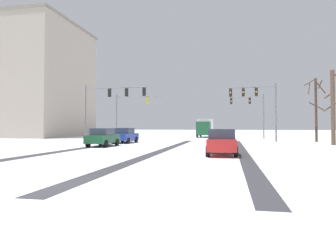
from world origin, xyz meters
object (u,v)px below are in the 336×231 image
at_px(bare_tree_sidewalk_far, 316,106).
at_px(office_building_far_left_block, 15,81).
at_px(traffic_signal_far_left, 129,108).
at_px(car_red_third, 222,142).
at_px(car_dark_green_second, 103,137).
at_px(traffic_signal_far_right, 252,107).
at_px(car_blue_lead, 125,135).
at_px(traffic_signal_near_left, 110,99).
at_px(box_truck_delivery, 205,127).
at_px(traffic_signal_near_right, 256,99).
at_px(bare_tree_sidewalk_mid, 333,105).

height_order(bare_tree_sidewalk_far, office_building_far_left_block, office_building_far_left_block).
xyz_separation_m(traffic_signal_far_left, car_red_third, (13.85, -23.54, -3.65)).
xyz_separation_m(car_dark_green_second, bare_tree_sidewalk_far, (20.93, 12.60, 3.27)).
distance_m(traffic_signal_far_right, car_dark_green_second, 25.77).
xyz_separation_m(car_blue_lead, car_dark_green_second, (-0.05, -5.81, 0.00)).
bearing_deg(traffic_signal_near_left, car_red_third, -46.27).
bearing_deg(box_truck_delivery, office_building_far_left_block, -175.13).
height_order(traffic_signal_near_right, traffic_signal_far_right, same).
xyz_separation_m(traffic_signal_far_right, car_blue_lead, (-14.25, -15.29, -3.78)).
bearing_deg(car_red_third, traffic_signal_near_left, 133.73).
distance_m(box_truck_delivery, bare_tree_sidewalk_mid, 23.98).
bearing_deg(traffic_signal_near_right, traffic_signal_near_left, -171.99).
bearing_deg(bare_tree_sidewalk_mid, car_blue_lead, -178.89).
bearing_deg(traffic_signal_far_left, bare_tree_sidewalk_far, -10.74).
distance_m(car_blue_lead, bare_tree_sidewalk_mid, 20.98).
distance_m(car_red_third, box_truck_delivery, 32.30).
bearing_deg(car_red_third, box_truck_delivery, 96.14).
xyz_separation_m(car_red_third, box_truck_delivery, (-3.46, 32.10, 0.82)).
distance_m(traffic_signal_near_left, car_dark_green_second, 8.27).
distance_m(car_red_third, office_building_far_left_block, 48.09).
bearing_deg(car_dark_green_second, car_blue_lead, 89.51).
bearing_deg(box_truck_delivery, car_blue_lead, -109.45).
relative_size(box_truck_delivery, bare_tree_sidewalk_far, 0.99).
bearing_deg(traffic_signal_far_left, car_dark_green_second, -79.13).
xyz_separation_m(traffic_signal_near_left, box_truck_delivery, (9.23, 18.84, -3.20)).
distance_m(traffic_signal_far_right, traffic_signal_far_left, 18.03).
xyz_separation_m(traffic_signal_near_left, traffic_signal_far_left, (-1.17, 10.28, -0.37)).
bearing_deg(bare_tree_sidewalk_far, box_truck_delivery, 136.44).
height_order(bare_tree_sidewalk_mid, bare_tree_sidewalk_far, bare_tree_sidewalk_far).
distance_m(car_dark_green_second, office_building_far_left_block, 36.19).
height_order(traffic_signal_near_right, car_red_third, traffic_signal_near_right).
bearing_deg(traffic_signal_near_left, box_truck_delivery, 63.91).
distance_m(bare_tree_sidewalk_mid, office_building_far_left_block, 50.57).
bearing_deg(traffic_signal_far_left, office_building_far_left_block, 166.23).
bearing_deg(car_blue_lead, office_building_far_left_block, 147.30).
distance_m(traffic_signal_far_right, bare_tree_sidewalk_far, 10.79).
height_order(car_blue_lead, car_dark_green_second, same).
xyz_separation_m(traffic_signal_far_right, traffic_signal_far_left, (-17.60, -3.91, -0.13)).
bearing_deg(car_red_third, bare_tree_sidewalk_far, 61.29).
distance_m(traffic_signal_near_right, office_building_far_left_block, 43.07).
relative_size(car_dark_green_second, office_building_far_left_block, 0.18).
relative_size(traffic_signal_near_right, bare_tree_sidewalk_mid, 0.86).
bearing_deg(traffic_signal_far_right, car_dark_green_second, -124.12).
distance_m(car_blue_lead, box_truck_delivery, 21.16).
bearing_deg(car_red_third, traffic_signal_far_left, 120.47).
bearing_deg(traffic_signal_far_right, bare_tree_sidewalk_far, -52.07).
bearing_deg(box_truck_delivery, traffic_signal_near_left, -116.09).
height_order(car_dark_green_second, bare_tree_sidewalk_mid, bare_tree_sidewalk_mid).
height_order(traffic_signal_near_left, traffic_signal_far_left, same).
distance_m(traffic_signal_far_left, car_blue_lead, 12.41).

